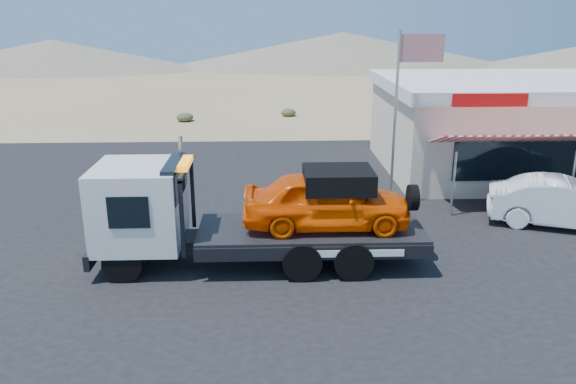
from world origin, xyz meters
The scene contains 7 objects.
ground centered at (0.00, 0.00, 0.00)m, with size 120.00×120.00×0.00m, color #8C754F.
asphalt_lot centered at (2.00, 3.00, 0.01)m, with size 32.00×24.00×0.02m, color black.
tow_truck centered at (-0.10, -0.17, 1.56)m, with size 8.64×2.56×2.89m.
white_sedan centered at (9.75, 2.19, 0.78)m, with size 1.62×4.64×1.53m, color silver.
jerky_store centered at (10.50, 8.97, 1.99)m, with size 10.40×9.97×3.90m.
flagpole centered at (4.93, 4.50, 3.76)m, with size 1.55×0.10×6.00m.
distant_hills centered at (-9.77, 55.14, 1.89)m, with size 126.00×48.00×4.20m.
Camera 1 is at (0.36, -14.22, 6.53)m, focal length 35.00 mm.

